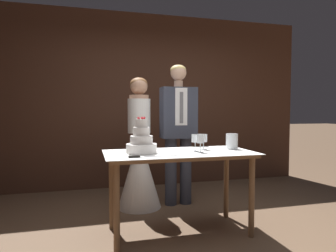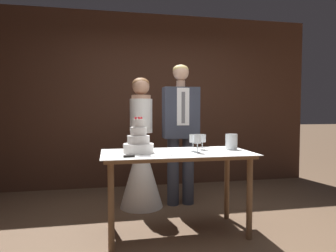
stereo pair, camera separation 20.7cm
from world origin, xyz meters
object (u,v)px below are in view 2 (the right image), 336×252
Objects in this scene: cake_knife at (139,156)px; groom at (181,126)px; wine_glass_near at (202,139)px; wine_glass_far at (193,139)px; hurricane_candle at (231,142)px; tiered_cake at (138,142)px; wine_glass_middle at (198,140)px; bride at (141,159)px; cake_table at (177,162)px.

cake_knife is 0.25× the size of groom.
wine_glass_far reaches higher than wine_glass_near.
groom is at bearing 113.34° from hurricane_candle.
tiered_cake is 0.28m from cake_knife.
wine_glass_middle is at bearing -11.68° from tiered_cake.
cake_knife is at bearing -95.15° from tiered_cake.
hurricane_candle is at bearing -43.28° from bride.
hurricane_candle reaches higher than cake_knife.
wine_glass_near is 0.95× the size of wine_glass_far.
wine_glass_middle is (0.18, -0.10, 0.23)m from cake_table.
wine_glass_middle is 0.45m from hurricane_candle.
cake_table is 9.04× the size of wine_glass_near.
bride reaches higher than cake_knife.
cake_knife is 1.15m from bride.
cake_knife is (-0.40, -0.24, 0.11)m from cake_table.
wine_glass_near reaches higher than cake_table.
cake_table is at bearing -73.80° from bride.
wine_glass_middle reaches higher than hurricane_candle.
cake_table is 0.96m from groom.
groom is at bearing 85.79° from wine_glass_middle.
wine_glass_near is at bearing -54.70° from bride.
wine_glass_near is (0.67, 0.08, 0.01)m from tiered_cake.
cake_table is at bearing 28.40° from cake_knife.
groom reaches higher than tiered_cake.
hurricane_candle is at bearing 14.48° from cake_knife.
cake_table is 0.92m from bride.
cake_table is 4.20× the size of tiered_cake.
bride is (-0.42, 0.86, -0.33)m from wine_glass_far.
tiered_cake is at bearing 179.30° from wine_glass_far.
hurricane_candle is at bearing -66.66° from groom.
groom is at bearing -0.07° from bride.
cake_table is 0.38m from wine_glass_near.
groom reaches higher than wine_glass_far.
bride is at bearing 116.14° from wine_glass_far.
cake_table is 0.43m from tiered_cake.
tiered_cake reaches higher than wine_glass_near.
hurricane_candle is 1.21m from bride.
hurricane_candle is (0.60, 0.07, 0.18)m from cake_table.
groom is (0.07, 0.97, 0.08)m from wine_glass_middle.
wine_glass_middle is (-0.11, -0.20, 0.01)m from wine_glass_near.
wine_glass_middle is 0.11× the size of bride.
hurricane_candle is at bearing 6.55° from cake_table.
tiered_cake is at bearing 82.14° from cake_knife.
wine_glass_middle is 1.06× the size of wine_glass_far.
wine_glass_far is at bearing -63.86° from bride.
cake_knife is at bearing -166.02° from wine_glass_middle.
wine_glass_middle is at bearing -27.58° from cake_table.
tiered_cake reaches higher than cake_table.
bride is (0.14, 1.12, -0.22)m from cake_knife.
groom is (0.63, 0.85, 0.09)m from tiered_cake.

